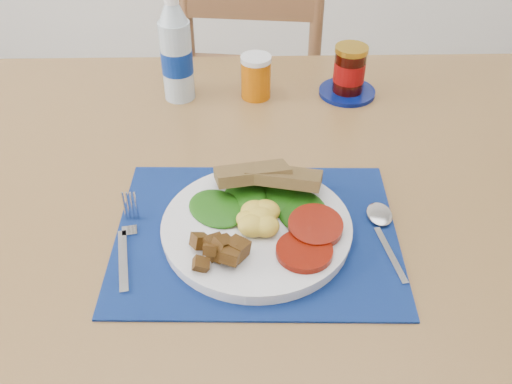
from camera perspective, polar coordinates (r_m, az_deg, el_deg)
table at (r=1.09m, az=-0.28°, el=-0.95°), size 1.40×0.90×0.75m
chair_far at (r=1.71m, az=-0.11°, el=10.29°), size 0.44×0.42×1.06m
placemat at (r=0.90m, az=0.06°, el=-4.20°), size 0.45×0.36×0.00m
breakfast_plate at (r=0.88m, az=-0.31°, el=-3.33°), size 0.29×0.29×0.07m
fork at (r=0.90m, az=-12.75°, el=-4.82°), size 0.04×0.18×0.00m
spoon at (r=0.92m, az=12.53°, el=-3.44°), size 0.04×0.18×0.01m
water_bottle at (r=1.21m, az=-7.97°, el=13.47°), size 0.07×0.07×0.22m
juice_glass at (r=1.23m, az=-0.01°, el=11.33°), size 0.06×0.06×0.09m
jam_on_saucer at (r=1.25m, az=9.28°, el=11.60°), size 0.12×0.12×0.11m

